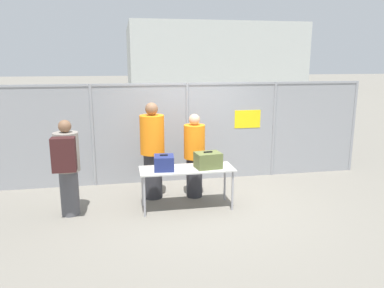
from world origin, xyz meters
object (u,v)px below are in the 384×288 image
inspection_table (187,172)px  security_worker_far (152,150)px  suitcase_olive (208,160)px  traveler_hooded (67,165)px  suitcase_navy (164,163)px  security_worker_near (194,155)px  utility_trailer (194,141)px

inspection_table → security_worker_far: security_worker_far is taller
inspection_table → security_worker_far: bearing=130.2°
suitcase_olive → traveler_hooded: traveler_hooded is taller
suitcase_navy → traveler_hooded: size_ratio=0.23×
suitcase_navy → security_worker_near: size_ratio=0.24×
inspection_table → suitcase_navy: (-0.41, -0.02, 0.20)m
suitcase_olive → suitcase_navy: bearing=178.7°
suitcase_navy → suitcase_olive: 0.78m
utility_trailer → suitcase_olive: bearing=-97.3°
suitcase_navy → utility_trailer: size_ratio=0.09×
traveler_hooded → suitcase_olive: bearing=0.3°
suitcase_navy → security_worker_far: bearing=102.0°
security_worker_near → security_worker_far: bearing=13.6°
inspection_table → security_worker_near: security_worker_near is taller
suitcase_olive → security_worker_near: 0.62m
security_worker_near → security_worker_far: 0.81m
inspection_table → traveler_hooded: (-2.03, 0.04, 0.23)m
traveler_hooded → security_worker_far: 1.61m
traveler_hooded → security_worker_far: security_worker_far is taller
traveler_hooded → security_worker_near: 2.34m
suitcase_navy → traveler_hooded: bearing=178.0°
security_worker_near → security_worker_far: (-0.80, 0.08, 0.12)m
security_worker_far → traveler_hooded: bearing=8.2°
inspection_table → utility_trailer: (0.86, 3.72, -0.26)m
suitcase_navy → utility_trailer: (1.26, 3.74, -0.45)m
inspection_table → suitcase_olive: bearing=-5.7°
suitcase_olive → security_worker_far: 1.16m
security_worker_far → security_worker_near: bearing=159.8°
inspection_table → traveler_hooded: 2.05m
inspection_table → security_worker_far: size_ratio=0.90×
inspection_table → security_worker_near: 0.64m
traveler_hooded → inspection_table: bearing=1.0°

